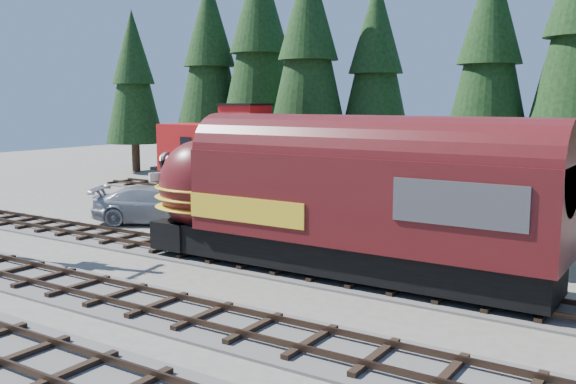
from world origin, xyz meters
The scene contains 7 objects.
ground centered at (0.00, 0.00, 0.00)m, with size 120.00×120.00×0.00m, color #6B665B.
track_spur centered at (-10.00, 18.00, 0.06)m, with size 32.00×3.20×0.33m.
depot centered at (0.00, 10.50, 2.96)m, with size 12.80×7.00×5.30m.
locomotive centered at (-0.16, 4.00, 2.54)m, with size 15.99×3.18×4.35m.
caboose centered at (-15.15, 18.00, 2.75)m, with size 10.75×3.12×5.59m.
pickup_truck_a centered at (-10.62, 9.93, 0.93)m, with size 3.09×6.71×1.86m, color black.
pickup_truck_b centered at (-12.18, 7.89, 0.94)m, with size 2.64×6.49×1.88m, color #A9ACB1.
Camera 1 is at (11.08, -15.41, 6.24)m, focal length 40.00 mm.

